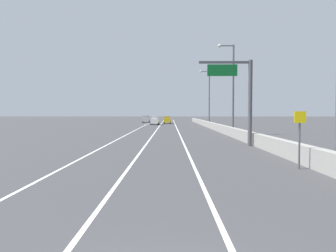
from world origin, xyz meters
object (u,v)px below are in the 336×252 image
at_px(lamp_post_right_second, 231,84).
at_px(car_silver_1, 146,119).
at_px(lamp_post_right_third, 208,95).
at_px(car_white_2, 155,120).
at_px(speed_advisory_sign, 300,135).
at_px(overhead_sign_gantry, 242,92).
at_px(lamp_post_right_near, 335,36).
at_px(car_yellow_0, 167,120).

distance_m(lamp_post_right_second, car_silver_1, 51.62).
bearing_deg(lamp_post_right_third, car_silver_1, 122.33).
bearing_deg(car_silver_1, car_white_2, -77.78).
xyz_separation_m(speed_advisory_sign, lamp_post_right_third, (1.37, 50.71, 4.89)).
bearing_deg(speed_advisory_sign, lamp_post_right_second, 87.06).
bearing_deg(car_white_2, speed_advisory_sign, -80.20).
bearing_deg(car_silver_1, lamp_post_right_third, -57.67).
bearing_deg(overhead_sign_gantry, lamp_post_right_near, -81.68).
xyz_separation_m(lamp_post_right_near, lamp_post_right_third, (0.03, 51.47, 0.00)).
bearing_deg(car_silver_1, lamp_post_right_second, -73.31).
distance_m(lamp_post_right_near, lamp_post_right_second, 25.73).
relative_size(speed_advisory_sign, lamp_post_right_third, 0.26).
distance_m(lamp_post_right_near, car_white_2, 61.43).
distance_m(speed_advisory_sign, car_yellow_0, 67.13).
bearing_deg(car_white_2, lamp_post_right_third, -36.54).
xyz_separation_m(lamp_post_right_near, car_white_2, (-11.57, 60.07, -5.60)).
xyz_separation_m(lamp_post_right_near, lamp_post_right_second, (-0.05, 25.73, 0.00)).
xyz_separation_m(speed_advisory_sign, car_yellow_0, (-7.37, 66.72, -0.80)).
bearing_deg(lamp_post_right_near, lamp_post_right_second, 90.11).
distance_m(lamp_post_right_third, car_yellow_0, 19.10).
relative_size(overhead_sign_gantry, car_yellow_0, 1.74).
height_order(lamp_post_right_near, car_white_2, lamp_post_right_near).
relative_size(car_yellow_0, car_white_2, 0.92).
bearing_deg(overhead_sign_gantry, speed_advisory_sign, -87.78).
relative_size(lamp_post_right_second, car_yellow_0, 2.72).
xyz_separation_m(lamp_post_right_second, lamp_post_right_third, (0.08, 25.73, 0.00)).
bearing_deg(car_yellow_0, car_silver_1, 129.37).
bearing_deg(overhead_sign_gantry, car_yellow_0, 97.14).
bearing_deg(lamp_post_right_second, car_silver_1, 106.69).
xyz_separation_m(lamp_post_right_third, car_silver_1, (-14.82, 23.42, -5.62)).
height_order(speed_advisory_sign, car_silver_1, speed_advisory_sign).
distance_m(overhead_sign_gantry, speed_advisory_sign, 11.78).
bearing_deg(car_yellow_0, lamp_post_right_third, -61.37).
bearing_deg(car_white_2, lamp_post_right_near, -79.09).
distance_m(overhead_sign_gantry, lamp_post_right_second, 13.83).
height_order(lamp_post_right_second, car_white_2, lamp_post_right_second).
bearing_deg(lamp_post_right_second, car_white_2, 108.55).
relative_size(lamp_post_right_third, car_yellow_0, 2.72).
bearing_deg(lamp_post_right_second, overhead_sign_gantry, -97.24).
relative_size(lamp_post_right_second, lamp_post_right_third, 1.00).
bearing_deg(car_yellow_0, car_white_2, -111.19).
height_order(overhead_sign_gantry, car_white_2, overhead_sign_gantry).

